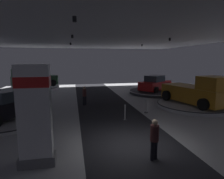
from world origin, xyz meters
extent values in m
cube|color=#B2B2B7|center=(0.00, 0.00, -0.03)|extent=(24.00, 44.00, 0.05)
cube|color=#232328|center=(0.00, 0.00, 0.00)|extent=(4.40, 44.00, 0.01)
cube|color=silver|center=(0.00, 0.00, 5.55)|extent=(24.00, 44.00, 0.10)
cylinder|color=black|center=(-2.38, 0.06, 5.32)|extent=(0.16, 0.16, 0.22)
cylinder|color=black|center=(-2.48, 5.75, 5.32)|extent=(0.16, 0.16, 0.22)
cylinder|color=black|center=(-2.64, 11.90, 5.32)|extent=(0.16, 0.16, 0.22)
cylinder|color=black|center=(4.85, 6.09, 5.32)|extent=(0.16, 0.16, 0.22)
cylinder|color=black|center=(4.93, 12.36, 5.32)|extent=(0.16, 0.16, 0.22)
cube|color=slate|center=(-3.86, -0.88, 0.17)|extent=(1.27, 0.66, 0.35)
cube|color=white|center=(-3.86, -0.88, 1.99)|extent=(1.11, 0.57, 3.27)
cube|color=red|center=(-3.86, -0.88, 3.03)|extent=(1.13, 0.60, 0.36)
cylinder|color=#B7B7BC|center=(-6.59, 4.60, 0.12)|extent=(5.00, 5.00, 0.24)
cylinder|color=black|center=(-6.59, 4.60, 0.21)|extent=(5.10, 5.10, 0.05)
cube|color=black|center=(-6.59, 4.60, 0.85)|extent=(3.80, 4.50, 0.90)
cube|color=#2D3842|center=(-6.50, 4.73, 1.60)|extent=(2.34, 2.44, 0.70)
cylinder|color=black|center=(-4.97, 5.25, 0.58)|extent=(0.56, 0.69, 0.68)
cylinder|color=black|center=(-6.64, 6.34, 0.58)|extent=(0.56, 0.69, 0.68)
cylinder|color=#333338|center=(6.52, 12.15, 0.17)|extent=(5.71, 5.71, 0.33)
cylinder|color=white|center=(6.52, 12.15, 0.30)|extent=(5.82, 5.82, 0.05)
cube|color=red|center=(6.52, 12.15, 0.94)|extent=(4.47, 3.89, 0.90)
cube|color=#2D3842|center=(6.40, 12.06, 1.69)|extent=(2.45, 2.37, 0.70)
cylinder|color=black|center=(7.11, 13.79, 0.67)|extent=(0.68, 0.57, 0.68)
cylinder|color=black|center=(8.27, 12.16, 0.67)|extent=(0.68, 0.57, 0.68)
cylinder|color=black|center=(4.78, 12.14, 0.67)|extent=(0.68, 0.57, 0.68)
cylinder|color=black|center=(5.93, 10.51, 0.67)|extent=(0.68, 0.57, 0.68)
sphere|color=white|center=(7.92, 13.74, 1.05)|extent=(0.18, 0.18, 0.18)
sphere|color=white|center=(8.49, 12.93, 1.05)|extent=(0.18, 0.18, 0.18)
cylinder|color=silver|center=(-7.28, 18.14, 0.18)|extent=(5.84, 5.84, 0.37)
cylinder|color=black|center=(-7.28, 18.14, 0.34)|extent=(5.96, 5.96, 0.05)
cube|color=#2D5638|center=(-7.28, 18.14, 1.12)|extent=(5.65, 4.44, 1.20)
cube|color=#2D5638|center=(-8.76, 17.30, 2.17)|extent=(2.42, 2.49, 1.00)
cube|color=#28333D|center=(-8.32, 17.55, 2.17)|extent=(0.93, 1.56, 0.75)
cylinder|color=black|center=(-8.32, 16.20, 0.79)|extent=(0.87, 0.66, 0.84)
cylinder|color=black|center=(-9.48, 18.24, 0.79)|extent=(0.87, 0.66, 0.84)
cylinder|color=black|center=(-5.09, 18.03, 0.79)|extent=(0.87, 0.66, 0.84)
cylinder|color=black|center=(-6.25, 20.07, 0.79)|extent=(0.87, 0.66, 0.84)
cylinder|color=#B7B7BC|center=(6.92, 5.66, 0.15)|extent=(5.57, 5.57, 0.30)
cylinder|color=black|center=(6.92, 5.66, 0.27)|extent=(5.68, 5.68, 0.05)
cube|color=#B77519|center=(6.92, 5.66, 1.05)|extent=(3.32, 5.65, 1.20)
cube|color=#B77519|center=(7.34, 4.01, 2.10)|extent=(2.26, 2.11, 1.00)
cube|color=#28333D|center=(7.21, 4.50, 2.10)|extent=(1.72, 0.50, 0.75)
cylinder|color=black|center=(6.23, 3.57, 0.72)|extent=(0.48, 0.88, 0.84)
cylinder|color=black|center=(7.61, 7.74, 0.72)|extent=(0.48, 0.88, 0.84)
cylinder|color=black|center=(5.33, 7.17, 0.72)|extent=(0.48, 0.88, 0.84)
cylinder|color=black|center=(-1.70, 8.03, 0.40)|extent=(0.14, 0.14, 0.80)
cylinder|color=black|center=(-1.54, 8.09, 0.40)|extent=(0.14, 0.14, 0.80)
cylinder|color=#472323|center=(-1.62, 8.06, 1.06)|extent=(0.32, 0.32, 0.62)
sphere|color=beige|center=(-1.62, 8.06, 1.48)|extent=(0.22, 0.22, 0.22)
cylinder|color=black|center=(0.33, -1.45, 0.40)|extent=(0.14, 0.14, 0.80)
cylinder|color=black|center=(0.49, -1.38, 0.40)|extent=(0.14, 0.14, 0.80)
cylinder|color=#472323|center=(0.41, -1.42, 1.06)|extent=(0.32, 0.32, 0.62)
sphere|color=beige|center=(0.41, -1.42, 1.48)|extent=(0.22, 0.22, 0.22)
cylinder|color=#333338|center=(2.57, 4.80, 0.02)|extent=(0.28, 0.28, 0.04)
cylinder|color=#B2B2B7|center=(2.57, 4.80, 0.48)|extent=(0.07, 0.07, 0.96)
sphere|color=#B2B2B7|center=(2.57, 4.80, 0.96)|extent=(0.10, 0.10, 0.10)
cylinder|color=#333338|center=(0.62, 3.47, 0.02)|extent=(0.28, 0.28, 0.04)
cylinder|color=#B2B2B7|center=(0.62, 3.47, 0.48)|extent=(0.07, 0.07, 0.96)
sphere|color=#B2B2B7|center=(0.62, 3.47, 0.96)|extent=(0.10, 0.10, 0.10)
camera|label=1|loc=(-2.51, -7.76, 3.77)|focal=30.68mm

